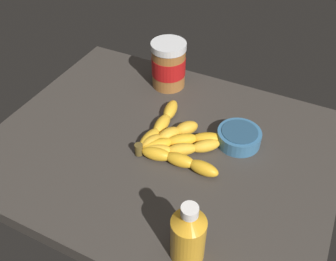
{
  "coord_description": "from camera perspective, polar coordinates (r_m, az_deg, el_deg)",
  "views": [
    {
      "loc": [
        -30.7,
        58.87,
        65.17
      ],
      "look_at": [
        -1.79,
        0.14,
        5.53
      ],
      "focal_mm": 40.01,
      "sensor_mm": 36.0,
      "label": 1
    }
  ],
  "objects": [
    {
      "name": "banana_bunch",
      "position": [
        0.92,
        0.94,
        -1.62
      ],
      "size": [
        21.84,
        22.41,
        3.48
      ],
      "color": "gold",
      "rests_on": "ground_plane"
    },
    {
      "name": "ground_plane",
      "position": [
        0.94,
        -0.94,
        -3.0
      ],
      "size": [
        83.71,
        66.46,
        3.98
      ],
      "primitive_type": "cube",
      "color": "#38332D"
    },
    {
      "name": "honey_bottle",
      "position": [
        0.69,
        3.09,
        -15.53
      ],
      "size": [
        6.46,
        6.46,
        14.44
      ],
      "color": "gold",
      "rests_on": "ground_plane"
    },
    {
      "name": "peanut_butter_jar",
      "position": [
        1.09,
        0.09,
        9.98
      ],
      "size": [
        9.99,
        9.99,
        13.84
      ],
      "color": "#9E602D",
      "rests_on": "ground_plane"
    },
    {
      "name": "small_bowl",
      "position": [
        0.94,
        10.76,
        -0.96
      ],
      "size": [
        10.84,
        10.84,
        3.82
      ],
      "color": "teal",
      "rests_on": "ground_plane"
    }
  ]
}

